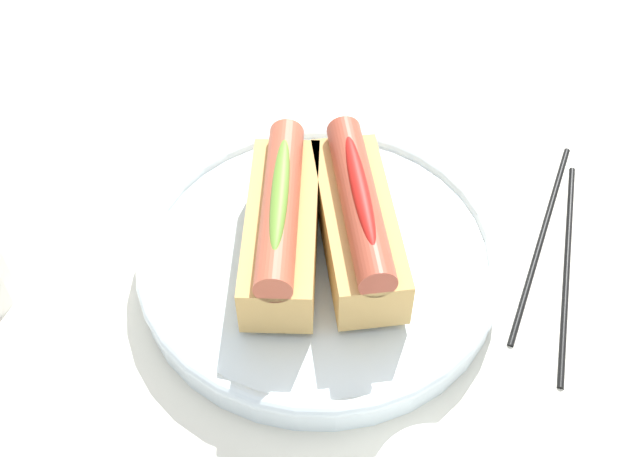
# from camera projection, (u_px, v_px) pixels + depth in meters

# --- Properties ---
(ground_plane) EXTENTS (2.40, 2.40, 0.00)m
(ground_plane) POSITION_uv_depth(u_px,v_px,m) (299.00, 259.00, 0.60)
(ground_plane) COLOR silver
(serving_bowl) EXTENTS (0.27, 0.27, 0.03)m
(serving_bowl) POSITION_uv_depth(u_px,v_px,m) (320.00, 258.00, 0.59)
(serving_bowl) COLOR silver
(serving_bowl) RESTS_ON ground_plane
(hotdog_front) EXTENTS (0.15, 0.06, 0.06)m
(hotdog_front) POSITION_uv_depth(u_px,v_px,m) (358.00, 219.00, 0.56)
(hotdog_front) COLOR tan
(hotdog_front) RESTS_ON serving_bowl
(hotdog_back) EXTENTS (0.15, 0.07, 0.06)m
(hotdog_back) POSITION_uv_depth(u_px,v_px,m) (282.00, 223.00, 0.55)
(hotdog_back) COLOR tan
(hotdog_back) RESTS_ON serving_bowl
(chopstick_near) EXTENTS (0.20, 0.10, 0.01)m
(chopstick_near) POSITION_uv_depth(u_px,v_px,m) (542.00, 236.00, 0.62)
(chopstick_near) COLOR black
(chopstick_near) RESTS_ON ground_plane
(chopstick_far) EXTENTS (0.21, 0.07, 0.01)m
(chopstick_far) POSITION_uv_depth(u_px,v_px,m) (568.00, 264.00, 0.60)
(chopstick_far) COLOR black
(chopstick_far) RESTS_ON ground_plane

